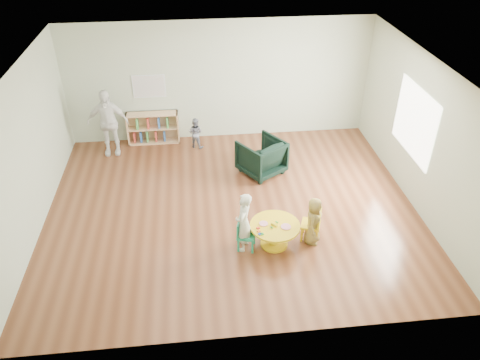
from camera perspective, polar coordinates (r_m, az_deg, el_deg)
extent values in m
plane|color=#5B311C|center=(9.04, -0.98, -3.39)|extent=(7.00, 7.00, 0.00)
cube|color=white|center=(7.71, -1.17, 13.20)|extent=(7.00, 6.00, 0.10)
cube|color=#A6B69B|center=(10.99, -2.56, 11.96)|extent=(7.00, 0.10, 2.80)
cube|color=#A6B69B|center=(5.85, 1.71, -9.92)|extent=(7.00, 0.10, 2.80)
cube|color=#A6B69B|center=(8.74, -24.61, 2.79)|extent=(0.10, 6.00, 2.80)
cube|color=#A6B69B|center=(9.23, 21.21, 5.24)|extent=(0.10, 6.00, 2.80)
cube|color=silver|center=(9.41, 20.49, 6.65)|extent=(0.02, 1.60, 1.30)
cylinder|color=gold|center=(8.11, 4.23, -6.77)|extent=(0.15, 0.15, 0.39)
cylinder|color=gold|center=(8.22, 4.18, -7.71)|extent=(0.48, 0.48, 0.04)
cylinder|color=gold|center=(7.97, 4.29, -5.60)|extent=(0.86, 0.86, 0.04)
cylinder|color=#D0788D|center=(7.96, 2.89, -5.34)|extent=(0.15, 0.15, 0.02)
cylinder|color=#D0788D|center=(7.93, 5.62, -5.69)|extent=(0.17, 0.17, 0.02)
cylinder|color=gold|center=(7.93, 4.19, -5.46)|extent=(0.11, 0.12, 0.04)
cylinder|color=#178228|center=(7.87, 3.87, -5.78)|extent=(0.05, 0.05, 0.02)
cylinder|color=#178228|center=(7.99, 4.51, -5.14)|extent=(0.05, 0.05, 0.02)
cube|color=red|center=(7.87, 2.21, -5.86)|extent=(0.07, 0.06, 0.02)
cube|color=#DA4E12|center=(7.80, 2.29, -6.25)|extent=(0.07, 0.07, 0.02)
cube|color=#1934C0|center=(7.75, 2.44, -6.60)|extent=(0.07, 0.07, 0.02)
cube|color=#178228|center=(7.75, 2.69, -6.59)|extent=(0.06, 0.06, 0.02)
cube|color=#198C63|center=(7.97, 0.79, -6.69)|extent=(0.37, 0.37, 0.04)
cube|color=#198C63|center=(7.89, -0.14, -5.76)|extent=(0.11, 0.30, 0.26)
cylinder|color=#198C63|center=(8.17, 0.06, -6.88)|extent=(0.04, 0.04, 0.26)
cylinder|color=#198C63|center=(7.99, -0.21, -7.98)|extent=(0.04, 0.04, 0.26)
cylinder|color=#198C63|center=(8.14, 1.75, -7.05)|extent=(0.04, 0.04, 0.26)
cylinder|color=#198C63|center=(7.96, 1.52, -8.16)|extent=(0.04, 0.04, 0.26)
cube|color=gold|center=(8.24, 8.61, -5.38)|extent=(0.41, 0.41, 0.04)
cube|color=gold|center=(8.14, 9.68, -4.64)|extent=(0.14, 0.31, 0.28)
cylinder|color=gold|center=(8.24, 9.30, -6.92)|extent=(0.04, 0.04, 0.28)
cylinder|color=gold|center=(8.44, 9.50, -5.82)|extent=(0.04, 0.04, 0.28)
cylinder|color=gold|center=(8.25, 7.52, -6.66)|extent=(0.04, 0.04, 0.28)
cylinder|color=gold|center=(8.45, 7.77, -5.57)|extent=(0.04, 0.04, 0.28)
cube|color=tan|center=(11.34, -13.51, 6.06)|extent=(0.03, 0.30, 0.75)
cube|color=tan|center=(11.24, -7.57, 6.47)|extent=(0.03, 0.30, 0.75)
cube|color=tan|center=(11.44, -10.37, 4.67)|extent=(1.20, 0.30, 0.03)
cube|color=tan|center=(11.12, -10.74, 7.92)|extent=(1.20, 0.30, 0.03)
cube|color=tan|center=(11.27, -10.55, 6.27)|extent=(1.14, 0.28, 0.03)
cube|color=tan|center=(11.40, -10.52, 6.59)|extent=(1.20, 0.02, 0.75)
cube|color=#CE4337|center=(11.39, -12.71, 5.19)|extent=(0.04, 0.18, 0.26)
cube|color=#3569BA|center=(11.37, -11.96, 5.25)|extent=(0.04, 0.18, 0.26)
cube|color=#56BB5D|center=(11.36, -11.21, 5.30)|extent=(0.04, 0.18, 0.26)
cube|color=#CE4337|center=(11.34, -10.20, 5.37)|extent=(0.04, 0.18, 0.26)
cube|color=#3569BA|center=(11.33, -9.19, 5.44)|extent=(0.04, 0.18, 0.26)
cube|color=#56BB5D|center=(11.23, -12.42, 6.78)|extent=(0.04, 0.18, 0.26)
cube|color=#CE4337|center=(11.20, -11.14, 6.87)|extent=(0.04, 0.18, 0.26)
cube|color=#3569BA|center=(11.18, -9.86, 6.96)|extent=(0.04, 0.18, 0.26)
cube|color=#56BB5D|center=(11.17, -8.83, 7.03)|extent=(0.04, 0.18, 0.26)
cube|color=white|center=(11.02, -11.03, 11.15)|extent=(0.74, 0.01, 0.54)
cube|color=#FD3544|center=(11.01, -11.04, 11.14)|extent=(0.70, 0.00, 0.50)
imported|color=black|center=(9.90, 2.63, 2.84)|extent=(1.15, 1.15, 0.77)
imported|color=silver|center=(7.79, 0.44, -5.19)|extent=(0.39, 0.47, 1.10)
imported|color=gold|center=(8.09, 8.95, -4.95)|extent=(0.44, 0.51, 0.89)
imported|color=#19213F|center=(10.93, -5.46, 5.74)|extent=(0.44, 0.40, 0.73)
imported|color=white|center=(10.86, -15.82, 6.75)|extent=(0.90, 0.38, 1.54)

